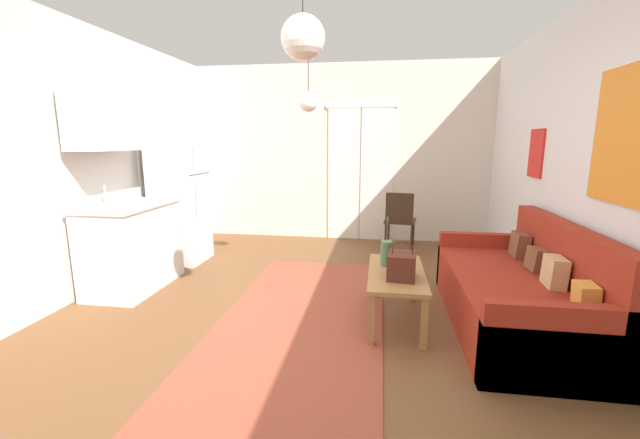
{
  "coord_description": "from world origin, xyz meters",
  "views": [
    {
      "loc": [
        0.66,
        -2.95,
        1.56
      ],
      "look_at": [
        0.05,
        1.02,
        0.76
      ],
      "focal_mm": 22.34,
      "sensor_mm": 36.0,
      "label": 1
    }
  ],
  "objects_px": {
    "pendant_lamp_near": "(303,38)",
    "pendant_lamp_far": "(308,102)",
    "coffee_table": "(396,278)",
    "couch": "(522,295)",
    "handbag": "(402,265)",
    "accent_chair": "(400,218)",
    "bamboo_vase": "(387,253)",
    "refrigerator": "(180,194)"
  },
  "relations": [
    {
      "from": "pendant_lamp_near",
      "to": "couch",
      "type": "bearing_deg",
      "value": 22.63
    },
    {
      "from": "bamboo_vase",
      "to": "pendant_lamp_near",
      "type": "relative_size",
      "value": 0.68
    },
    {
      "from": "accent_chair",
      "to": "pendant_lamp_far",
      "type": "distance_m",
      "value": 2.28
    },
    {
      "from": "couch",
      "to": "refrigerator",
      "type": "xyz_separation_m",
      "value": [
        -3.76,
        1.35,
        0.6
      ]
    },
    {
      "from": "bamboo_vase",
      "to": "pendant_lamp_far",
      "type": "xyz_separation_m",
      "value": [
        -0.84,
        0.73,
        1.4
      ]
    },
    {
      "from": "bamboo_vase",
      "to": "coffee_table",
      "type": "bearing_deg",
      "value": -61.1
    },
    {
      "from": "pendant_lamp_near",
      "to": "pendant_lamp_far",
      "type": "bearing_deg",
      "value": 99.15
    },
    {
      "from": "accent_chair",
      "to": "pendant_lamp_near",
      "type": "bearing_deg",
      "value": 83.1
    },
    {
      "from": "bamboo_vase",
      "to": "refrigerator",
      "type": "bearing_deg",
      "value": 154.81
    },
    {
      "from": "coffee_table",
      "to": "pendant_lamp_near",
      "type": "bearing_deg",
      "value": -134.67
    },
    {
      "from": "couch",
      "to": "accent_chair",
      "type": "height_order",
      "value": "couch"
    },
    {
      "from": "couch",
      "to": "pendant_lamp_near",
      "type": "xyz_separation_m",
      "value": [
        -1.73,
        -0.72,
        1.92
      ]
    },
    {
      "from": "coffee_table",
      "to": "pendant_lamp_far",
      "type": "distance_m",
      "value": 2.03
    },
    {
      "from": "bamboo_vase",
      "to": "refrigerator",
      "type": "height_order",
      "value": "refrigerator"
    },
    {
      "from": "bamboo_vase",
      "to": "handbag",
      "type": "distance_m",
      "value": 0.34
    },
    {
      "from": "handbag",
      "to": "pendant_lamp_near",
      "type": "bearing_deg",
      "value": -143.68
    },
    {
      "from": "couch",
      "to": "coffee_table",
      "type": "xyz_separation_m",
      "value": [
        -1.05,
        -0.04,
        0.11
      ]
    },
    {
      "from": "handbag",
      "to": "bamboo_vase",
      "type": "bearing_deg",
      "value": 110.43
    },
    {
      "from": "accent_chair",
      "to": "handbag",
      "type": "bearing_deg",
      "value": 96.1
    },
    {
      "from": "couch",
      "to": "bamboo_vase",
      "type": "height_order",
      "value": "same"
    },
    {
      "from": "pendant_lamp_far",
      "to": "refrigerator",
      "type": "bearing_deg",
      "value": 164.18
    },
    {
      "from": "bamboo_vase",
      "to": "pendant_lamp_near",
      "type": "height_order",
      "value": "pendant_lamp_near"
    },
    {
      "from": "accent_chair",
      "to": "coffee_table",
      "type": "bearing_deg",
      "value": 95.12
    },
    {
      "from": "bamboo_vase",
      "to": "pendant_lamp_near",
      "type": "distance_m",
      "value": 1.94
    },
    {
      "from": "couch",
      "to": "refrigerator",
      "type": "height_order",
      "value": "refrigerator"
    },
    {
      "from": "coffee_table",
      "to": "pendant_lamp_far",
      "type": "bearing_deg",
      "value": 136.34
    },
    {
      "from": "coffee_table",
      "to": "pendant_lamp_far",
      "type": "height_order",
      "value": "pendant_lamp_far"
    },
    {
      "from": "coffee_table",
      "to": "accent_chair",
      "type": "bearing_deg",
      "value": 86.84
    },
    {
      "from": "coffee_table",
      "to": "handbag",
      "type": "height_order",
      "value": "handbag"
    },
    {
      "from": "coffee_table",
      "to": "handbag",
      "type": "relative_size",
      "value": 3.24
    },
    {
      "from": "handbag",
      "to": "accent_chair",
      "type": "relative_size",
      "value": 0.37
    },
    {
      "from": "handbag",
      "to": "refrigerator",
      "type": "distance_m",
      "value": 3.17
    },
    {
      "from": "refrigerator",
      "to": "bamboo_vase",
      "type": "bearing_deg",
      "value": -25.19
    },
    {
      "from": "coffee_table",
      "to": "refrigerator",
      "type": "xyz_separation_m",
      "value": [
        -2.71,
        1.39,
        0.5
      ]
    },
    {
      "from": "couch",
      "to": "bamboo_vase",
      "type": "bearing_deg",
      "value": 173.91
    },
    {
      "from": "refrigerator",
      "to": "pendant_lamp_far",
      "type": "bearing_deg",
      "value": -15.82
    },
    {
      "from": "coffee_table",
      "to": "pendant_lamp_near",
      "type": "xyz_separation_m",
      "value": [
        -0.68,
        -0.68,
        1.82
      ]
    },
    {
      "from": "refrigerator",
      "to": "accent_chair",
      "type": "height_order",
      "value": "refrigerator"
    },
    {
      "from": "handbag",
      "to": "refrigerator",
      "type": "relative_size",
      "value": 0.18
    },
    {
      "from": "couch",
      "to": "pendant_lamp_far",
      "type": "xyz_separation_m",
      "value": [
        -1.98,
        0.85,
        1.68
      ]
    },
    {
      "from": "pendant_lamp_near",
      "to": "pendant_lamp_far",
      "type": "height_order",
      "value": "same"
    },
    {
      "from": "coffee_table",
      "to": "pendant_lamp_near",
      "type": "relative_size",
      "value": 1.57
    }
  ]
}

